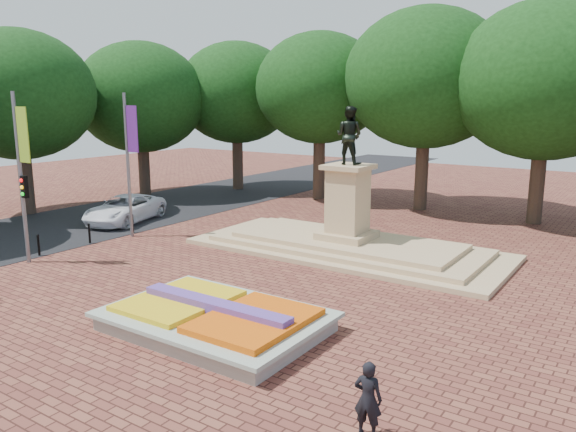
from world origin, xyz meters
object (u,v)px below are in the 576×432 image
Objects in this scene: flower_bed at (216,318)px; van at (125,209)px; monument at (347,232)px; pedestrian at (368,399)px.

flower_bed is 1.18× the size of van.
flower_bed is at bearing -47.14° from van.
flower_bed is 10.07m from monument.
monument is at bearing -69.18° from pedestrian.
flower_bed is 6.44m from pedestrian.
monument reaches higher than pedestrian.
pedestrian is at bearing -60.14° from monument.
pedestrian reaches higher than van.
flower_bed is 0.45× the size of monument.
van is (-13.12, -1.46, -0.14)m from monument.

